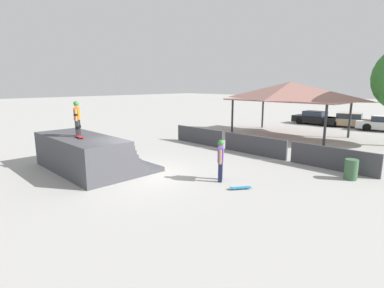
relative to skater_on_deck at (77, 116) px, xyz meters
name	(u,v)px	position (x,y,z in m)	size (l,w,h in m)	color
ground_plane	(137,175)	(2.37, 1.44, -2.48)	(160.00, 160.00, 0.00)	#A3A09B
quarter_pipe_ramp	(87,154)	(0.03, 0.30, -1.77)	(5.42, 3.69, 1.58)	#424247
skater_on_deck	(77,116)	(0.00, 0.00, 0.00)	(0.63, 0.50, 1.56)	#2D2D33
skateboard_on_deck	(80,137)	(0.42, -0.14, -0.84)	(0.87, 0.30, 0.09)	silver
bystander_walking	(221,157)	(5.38, 3.41, -1.49)	(0.48, 0.60, 1.70)	#1E2347
skateboard_on_ground	(240,188)	(6.56, 3.14, -2.42)	(0.63, 0.79, 0.09)	blue
barrier_fence	(254,145)	(3.71, 8.28, -1.96)	(12.47, 0.12, 1.05)	#3D3D42
pavilion_shelter	(290,91)	(1.91, 15.49, 0.84)	(8.57, 5.18, 4.03)	#2D2D33
trash_bin	(351,169)	(9.05, 7.36, -2.06)	(0.52, 0.52, 0.85)	#385B3D
parked_car_black	(315,118)	(0.72, 23.18, -1.88)	(4.30, 1.86, 1.27)	black
parked_car_tan	(350,121)	(3.74, 23.56, -1.88)	(4.57, 2.50, 1.27)	tan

